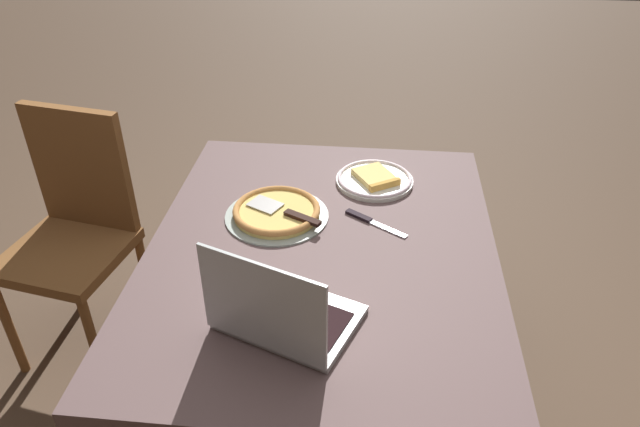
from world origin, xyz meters
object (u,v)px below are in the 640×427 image
object	(u,v)px
dining_table	(322,265)
laptop	(281,313)
table_knife	(370,221)
pizza_tray	(277,212)
chair_near	(75,225)
pizza_plate	(375,179)

from	to	relation	value
dining_table	laptop	size ratio (longest dim) A/B	3.30
dining_table	table_knife	xyz separation A→B (m)	(-0.14, 0.13, 0.07)
pizza_tray	table_knife	world-z (taller)	pizza_tray
dining_table	table_knife	world-z (taller)	table_knife
laptop	chair_near	distance (m)	1.09
dining_table	chair_near	xyz separation A→B (m)	(-0.29, -0.92, -0.12)
chair_near	dining_table	bearing A→B (deg)	72.51
dining_table	pizza_tray	distance (m)	0.22
dining_table	chair_near	bearing A→B (deg)	-107.49
laptop	dining_table	bearing A→B (deg)	169.66
laptop	pizza_tray	bearing A→B (deg)	-169.37
pizza_plate	pizza_tray	distance (m)	0.38
dining_table	pizza_plate	size ratio (longest dim) A/B	4.85
pizza_plate	pizza_tray	bearing A→B (deg)	-51.34
laptop	table_knife	bearing A→B (deg)	158.06
laptop	table_knife	xyz separation A→B (m)	(-0.48, 0.19, -0.05)
laptop	pizza_tray	world-z (taller)	laptop
dining_table	pizza_tray	bearing A→B (deg)	-132.62
dining_table	laptop	distance (m)	0.37
laptop	pizza_plate	world-z (taller)	laptop
laptop	table_knife	distance (m)	0.52
pizza_tray	table_knife	size ratio (longest dim) A/B	1.67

